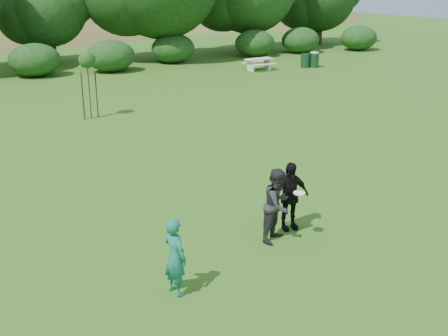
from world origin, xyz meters
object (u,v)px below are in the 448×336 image
object	(u,v)px
trash_can_near	(305,61)
trash_can_lidded	(314,59)
player_grey	(278,205)
picnic_table	(259,62)
player_teal	(175,257)
player_black	(289,196)
sapling	(87,62)

from	to	relation	value
trash_can_near	trash_can_lidded	xyz separation A→B (m)	(0.52, -0.29, 0.09)
player_grey	trash_can_near	distance (m)	25.78
trash_can_lidded	picnic_table	bearing A→B (deg)	166.88
trash_can_lidded	player_teal	bearing A→B (deg)	-135.06
player_grey	trash_can_near	world-z (taller)	player_grey
trash_can_near	picnic_table	world-z (taller)	trash_can_near
player_black	trash_can_near	distance (m)	25.15
trash_can_lidded	trash_can_near	bearing A→B (deg)	150.53
trash_can_near	picnic_table	distance (m)	3.34
player_teal	player_black	distance (m)	3.84
player_teal	trash_can_near	world-z (taller)	player_teal
player_black	picnic_table	world-z (taller)	player_black
player_grey	sapling	bearing A→B (deg)	63.10
sapling	trash_can_lidded	bearing A→B (deg)	18.87
picnic_table	player_teal	bearing A→B (deg)	-127.95
sapling	trash_can_near	bearing A→B (deg)	20.30
player_teal	sapling	distance (m)	14.79
player_teal	trash_can_lidded	size ratio (longest dim) A/B	1.50
trash_can_near	sapling	world-z (taller)	sapling
player_teal	trash_can_near	xyz separation A→B (m)	(19.75, 20.52, -0.34)
player_black	trash_can_near	xyz separation A→B (m)	(16.11, 19.31, -0.40)
player_teal	sapling	size ratio (longest dim) A/B	0.55
trash_can_near	picnic_table	xyz separation A→B (m)	(-3.29, 0.59, 0.07)
picnic_table	player_black	bearing A→B (deg)	-122.79
player_teal	picnic_table	bearing A→B (deg)	-48.16
player_black	player_teal	bearing A→B (deg)	-149.47
player_black	trash_can_lidded	size ratio (longest dim) A/B	1.62
sapling	trash_can_lidded	world-z (taller)	sapling
player_black	picnic_table	bearing A→B (deg)	69.36
sapling	trash_can_lidded	size ratio (longest dim) A/B	2.71
player_teal	player_black	bearing A→B (deg)	-81.83
player_black	sapling	distance (m)	13.25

